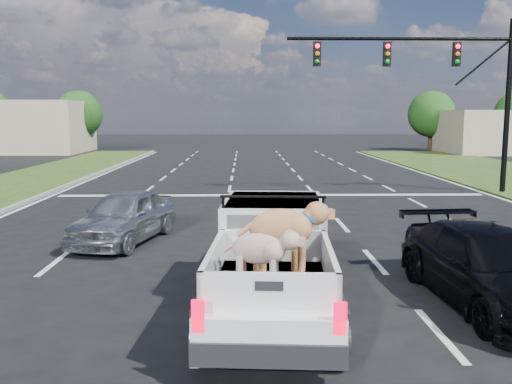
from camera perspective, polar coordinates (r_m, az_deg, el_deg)
The scene contains 10 objects.
ground at distance 11.99m, azimuth 4.14°, elevation -7.36°, with size 160.00×160.00×0.00m, color black.
road_markings at distance 18.38m, azimuth 2.23°, elevation -1.89°, with size 17.75×60.00×0.01m.
curb_left at distance 19.47m, azimuth -25.31°, elevation -1.92°, with size 0.15×60.00×0.14m, color gray.
traffic_signal at distance 23.57m, azimuth 19.78°, elevation 11.35°, with size 9.11×0.31×7.00m.
building_left at distance 51.13m, azimuth -23.09°, elevation 6.33°, with size 10.00×8.00×4.40m, color tan.
tree_far_c at distance 51.70m, azimuth -18.17°, elevation 7.79°, with size 4.20×4.20×5.40m.
tree_far_d at distance 52.38m, azimuth 17.98°, elevation 7.80°, with size 4.20×4.20×5.40m.
pickup_truck at distance 8.87m, azimuth 1.78°, elevation -6.79°, with size 2.21×5.21×1.91m.
silver_sedan at distance 14.11m, azimuth -13.70°, elevation -2.47°, with size 1.56×3.88×1.32m, color #A9ACB0.
black_coupe at distance 10.03m, azimuth 23.31°, elevation -7.23°, with size 1.83×4.50×1.31m, color black.
Camera 1 is at (-1.11, -11.51, 3.19)m, focal length 38.00 mm.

